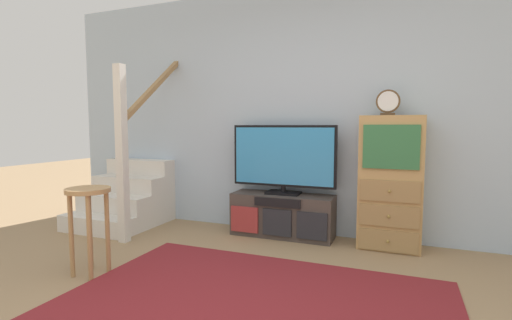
% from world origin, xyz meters
% --- Properties ---
extents(back_wall, '(6.40, 0.12, 2.70)m').
position_xyz_m(back_wall, '(0.00, 2.46, 1.35)').
color(back_wall, '#A8BCD1').
rests_on(back_wall, ground_plane).
extents(area_rug, '(2.60, 1.80, 0.01)m').
position_xyz_m(area_rug, '(0.00, 0.60, 0.01)').
color(area_rug, maroon).
rests_on(area_rug, ground_plane).
extents(media_console, '(1.10, 0.38, 0.46)m').
position_xyz_m(media_console, '(-0.30, 2.19, 0.23)').
color(media_console, '#423833').
rests_on(media_console, ground_plane).
extents(television, '(1.13, 0.22, 0.74)m').
position_xyz_m(television, '(-0.30, 2.22, 0.85)').
color(television, black).
rests_on(television, media_console).
extents(side_cabinet, '(0.58, 0.38, 1.29)m').
position_xyz_m(side_cabinet, '(0.78, 2.20, 0.64)').
color(side_cabinet, tan).
rests_on(side_cabinet, ground_plane).
extents(desk_clock, '(0.22, 0.08, 0.24)m').
position_xyz_m(desk_clock, '(0.74, 2.19, 1.41)').
color(desk_clock, '#4C3823').
rests_on(desk_clock, side_cabinet).
extents(staircase, '(1.00, 1.36, 2.20)m').
position_xyz_m(staircase, '(-2.24, 2.20, 0.37)').
color(staircase, silver).
rests_on(staircase, ground_plane).
extents(bar_stool_near, '(0.34, 0.34, 0.70)m').
position_xyz_m(bar_stool_near, '(-1.41, 0.63, 0.52)').
color(bar_stool_near, '#A37A4C').
rests_on(bar_stool_near, ground_plane).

